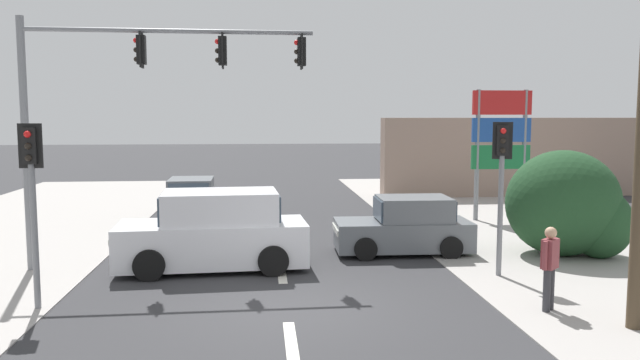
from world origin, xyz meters
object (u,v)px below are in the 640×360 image
Objects in this scene: traffic_signal_mast at (128,88)px; pedestrian_at_kerb at (550,264)px; shopping_plaza_sign at (501,136)px; hatchback_crossing_left at (406,227)px; suv_receding_far at (215,233)px; hatchback_oncoming_near at (192,201)px; pedestal_signal_right_kerb at (502,172)px; pedestal_signal_left_kerb at (32,184)px.

traffic_signal_mast is 10.14m from pedestrian_at_kerb.
shopping_plaza_sign is 7.05m from hatchback_crossing_left.
pedestrian_at_kerb reaches higher than hatchback_crossing_left.
traffic_signal_mast is 1.50× the size of shopping_plaza_sign.
suv_receding_far is 1.26× the size of hatchback_oncoming_near.
traffic_signal_mast is 4.23× the size of pedestrian_at_kerb.
pedestal_signal_right_kerb is 8.09m from shopping_plaza_sign.
suv_receding_far is at bearing -165.87° from hatchback_crossing_left.
pedestrian_at_kerb is at bearing -91.14° from pedestal_signal_right_kerb.
shopping_plaza_sign is 10.76m from pedestrian_at_kerb.
traffic_signal_mast reaches higher than pedestrian_at_kerb.
pedestal_signal_right_kerb is at bearing -111.41° from shopping_plaza_sign.
traffic_signal_mast is 3.91m from pedestal_signal_left_kerb.
traffic_signal_mast is 8.95m from pedestal_signal_right_kerb.
suv_receding_far is 2.84× the size of pedestrian_at_kerb.
hatchback_oncoming_near is at bearing 137.48° from hatchback_crossing_left.
hatchback_crossing_left is (4.99, 1.26, -0.18)m from suv_receding_far.
pedestal_signal_right_kerb and pedestal_signal_left_kerb have the same top height.
pedestrian_at_kerb is at bearing -106.50° from shopping_plaza_sign.
pedestal_signal_left_kerb reaches higher than suv_receding_far.
suv_receding_far is at bearing 168.27° from pedestal_signal_right_kerb.
traffic_signal_mast is at bearing 69.96° from pedestal_signal_left_kerb.
traffic_signal_mast is 4.02m from suv_receding_far.
pedestrian_at_kerb is (-0.05, -2.61, -1.49)m from pedestal_signal_right_kerb.
hatchback_crossing_left is (-1.58, 2.62, -1.71)m from pedestal_signal_right_kerb.
pedestal_signal_left_kerb is 0.97× the size of hatchback_oncoming_near.
pedestrian_at_kerb is at bearing -73.69° from hatchback_crossing_left.
traffic_signal_mast reaches higher than hatchback_crossing_left.
hatchback_oncoming_near is 2.25× the size of pedestrian_at_kerb.
pedestal_signal_right_kerb reaches higher than hatchback_crossing_left.
suv_receding_far is 1.26× the size of hatchback_crossing_left.
shopping_plaza_sign is 1.25× the size of hatchback_oncoming_near.
shopping_plaza_sign is at bearing 73.50° from pedestrian_at_kerb.
shopping_plaza_sign reaches higher than hatchback_oncoming_near.
hatchback_crossing_left is at bearing -132.79° from shopping_plaza_sign.
hatchback_crossing_left is (6.29, -5.77, 0.00)m from hatchback_oncoming_near.
pedestal_signal_right_kerb is (8.58, -1.66, -1.94)m from traffic_signal_mast.
pedestal_signal_right_kerb is at bearing 8.92° from pedestal_signal_left_kerb.
suv_receding_far is at bearing 148.64° from pedestrian_at_kerb.
pedestal_signal_left_kerb is 0.77× the size of shopping_plaza_sign.
suv_receding_far reaches higher than hatchback_crossing_left.
shopping_plaza_sign reaches higher than hatchback_crossing_left.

